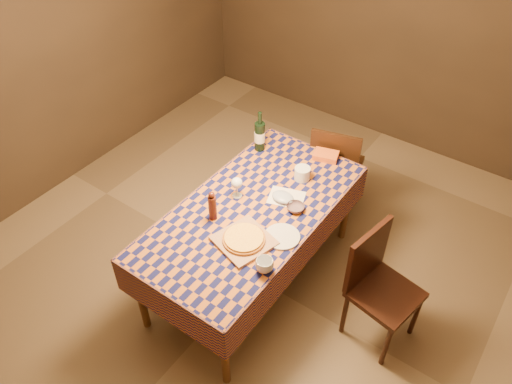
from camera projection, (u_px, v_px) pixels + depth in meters
room at (251, 144)px, 3.20m from camera, size 5.00×5.10×2.70m
dining_table at (252, 217)px, 3.64m from camera, size 0.94×1.84×0.77m
cutting_board at (244, 241)px, 3.35m from camera, size 0.42×0.42×0.02m
pizza at (244, 238)px, 3.33m from camera, size 0.37×0.37×0.03m
pepper_mill at (212, 206)px, 3.45m from camera, size 0.07×0.07×0.24m
bowl at (295, 208)px, 3.57m from camera, size 0.17×0.17×0.04m
wine_glass at (237, 184)px, 3.62m from camera, size 0.08×0.08×0.17m
wine_bottle at (260, 136)px, 4.04m from camera, size 0.09×0.09×0.35m
deli_tub at (302, 173)px, 3.81m from camera, size 0.15×0.15×0.10m
takeout_container at (326, 156)px, 4.02m from camera, size 0.22×0.18×0.05m
white_plate at (282, 237)px, 3.38m from camera, size 0.31×0.31×0.01m
tumbler at (265, 265)px, 3.14m from camera, size 0.15×0.15×0.09m
flour_patch at (286, 197)px, 3.68m from camera, size 0.31×0.27×0.00m
flour_bag at (283, 197)px, 3.65m from camera, size 0.18×0.15×0.05m
chair_far at (335, 165)px, 4.36m from camera, size 0.51×0.52×0.93m
chair_right at (377, 281)px, 3.42m from camera, size 0.50×0.49×0.93m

